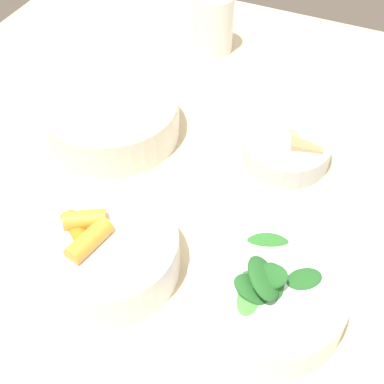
# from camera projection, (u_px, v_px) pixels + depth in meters

# --- Properties ---
(dining_table) EXTENTS (1.06, 1.09, 0.74)m
(dining_table) POSITION_uv_depth(u_px,v_px,m) (210.00, 257.00, 0.76)
(dining_table) COLOR beige
(dining_table) RESTS_ON ground_plane
(bowl_carrots) EXTENTS (0.16, 0.16, 0.07)m
(bowl_carrots) POSITION_uv_depth(u_px,v_px,m) (106.00, 251.00, 0.60)
(bowl_carrots) COLOR white
(bowl_carrots) RESTS_ON dining_table
(bowl_greens) EXTENTS (0.17, 0.17, 0.08)m
(bowl_greens) POSITION_uv_depth(u_px,v_px,m) (266.00, 292.00, 0.57)
(bowl_greens) COLOR white
(bowl_greens) RESTS_ON dining_table
(bowl_beans_hotdog) EXTENTS (0.19, 0.19, 0.06)m
(bowl_beans_hotdog) POSITION_uv_depth(u_px,v_px,m) (113.00, 118.00, 0.77)
(bowl_beans_hotdog) COLOR silver
(bowl_beans_hotdog) RESTS_ON dining_table
(bowl_cookies) EXTENTS (0.12, 0.12, 0.04)m
(bowl_cookies) POSITION_uv_depth(u_px,v_px,m) (287.00, 148.00, 0.74)
(bowl_cookies) COLOR silver
(bowl_cookies) RESTS_ON dining_table
(cup) EXTENTS (0.07, 0.07, 0.10)m
(cup) POSITION_uv_depth(u_px,v_px,m) (213.00, 23.00, 0.91)
(cup) COLOR silver
(cup) RESTS_ON dining_table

